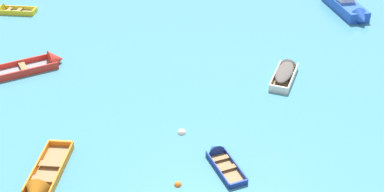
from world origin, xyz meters
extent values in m
cube|color=gray|center=(-11.05, 23.31, 0.06)|extent=(3.97, 3.01, 0.12)
cube|color=red|center=(-11.40, 23.98, 0.24)|extent=(3.50, 1.92, 0.48)
cube|color=red|center=(-10.69, 22.63, 0.24)|extent=(3.50, 1.92, 0.48)
cone|color=red|center=(-9.25, 24.26, 0.26)|extent=(1.47, 1.71, 1.46)
cube|color=#937047|center=(-11.23, 23.21, 0.34)|extent=(1.00, 1.39, 0.03)
cube|color=#99754C|center=(-7.22, 12.93, 0.05)|extent=(1.58, 3.79, 0.10)
cube|color=orange|center=(-6.58, 12.86, 0.21)|extent=(0.48, 3.84, 0.41)
cube|color=orange|center=(-7.87, 13.00, 0.21)|extent=(0.48, 3.84, 0.41)
cube|color=orange|center=(-7.02, 14.84, 0.21)|extent=(1.27, 0.26, 0.41)
cube|color=#937047|center=(-7.20, 13.13, 0.29)|extent=(1.19, 0.52, 0.03)
cube|color=#937047|center=(-7.32, 12.01, 0.29)|extent=(1.19, 0.52, 0.03)
cube|color=blue|center=(13.22, 33.24, 0.42)|extent=(2.68, 5.86, 0.85)
cone|color=blue|center=(13.72, 30.35, 0.47)|extent=(1.64, 1.36, 1.47)
cube|color=gray|center=(-14.40, 33.27, 0.05)|extent=(2.96, 1.36, 0.10)
cube|color=yellow|center=(-14.47, 32.74, 0.21)|extent=(2.96, 0.45, 0.41)
cube|color=yellow|center=(-14.34, 33.81, 0.21)|extent=(2.96, 0.45, 0.41)
cube|color=yellow|center=(-12.93, 33.09, 0.21)|extent=(0.24, 1.05, 0.41)
cone|color=yellow|center=(-15.94, 33.47, 0.23)|extent=(0.81, 1.10, 1.03)
cube|color=#937047|center=(-14.25, 33.25, 0.29)|extent=(0.43, 0.99, 0.03)
cube|color=#937047|center=(-15.11, 33.36, 0.29)|extent=(0.43, 0.99, 0.03)
cube|color=#99754C|center=(1.58, 12.88, 0.04)|extent=(1.81, 2.80, 0.07)
cube|color=navy|center=(1.12, 12.70, 0.15)|extent=(1.06, 2.60, 0.30)
cube|color=navy|center=(2.03, 13.06, 0.15)|extent=(1.06, 2.60, 0.30)
cube|color=navy|center=(2.07, 11.59, 0.15)|extent=(0.93, 0.44, 0.30)
cone|color=navy|center=(1.06, 14.22, 0.16)|extent=(1.10, 0.93, 0.94)
cube|color=#937047|center=(1.63, 12.74, 0.21)|extent=(0.92, 0.58, 0.03)
cube|color=#937047|center=(1.34, 13.50, 0.21)|extent=(0.92, 0.58, 0.03)
cube|color=#99754C|center=(6.03, 21.71, 0.06)|extent=(2.24, 3.47, 0.12)
cube|color=white|center=(5.49, 21.92, 0.23)|extent=(1.34, 3.23, 0.47)
cube|color=white|center=(6.58, 21.49, 0.23)|extent=(1.34, 3.23, 0.47)
cube|color=white|center=(5.40, 20.11, 0.23)|extent=(1.11, 0.54, 0.47)
cone|color=white|center=(6.69, 23.37, 0.26)|extent=(1.34, 1.15, 1.12)
cube|color=#937047|center=(5.97, 21.54, 0.33)|extent=(1.11, 0.72, 0.03)
ellipsoid|color=#59514C|center=(6.03, 21.71, 0.59)|extent=(2.09, 3.19, 0.36)
sphere|color=silver|center=(-0.64, 15.98, 0.00)|extent=(0.47, 0.47, 0.47)
sphere|color=orange|center=(-0.83, 11.76, 0.00)|extent=(0.36, 0.36, 0.36)
camera|label=1|loc=(-0.52, -6.35, 16.44)|focal=46.77mm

